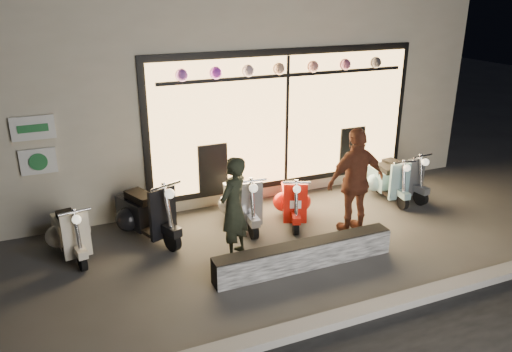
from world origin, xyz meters
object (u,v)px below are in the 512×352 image
(scooter_silver, at_px, (241,201))
(graffiti_barrier, at_px, (304,255))
(scooter_red, at_px, (293,200))
(woman, at_px, (356,181))
(man, at_px, (234,208))

(scooter_silver, bearing_deg, graffiti_barrier, -76.24)
(scooter_red, xyz_separation_m, woman, (0.72, -0.86, 0.55))
(scooter_red, xyz_separation_m, man, (-1.43, -0.84, 0.44))
(scooter_silver, relative_size, scooter_red, 1.11)
(graffiti_barrier, xyz_separation_m, woman, (1.32, 0.73, 0.71))
(man, distance_m, woman, 2.16)
(graffiti_barrier, height_order, man, man)
(scooter_red, relative_size, man, 0.76)
(scooter_red, distance_m, woman, 1.25)
(graffiti_barrier, height_order, scooter_red, scooter_red)
(graffiti_barrier, xyz_separation_m, scooter_silver, (-0.29, 1.83, 0.19))
(scooter_silver, height_order, scooter_red, scooter_silver)
(woman, bearing_deg, man, -1.70)
(scooter_silver, distance_m, scooter_red, 0.93)
(scooter_silver, bearing_deg, woman, -29.62)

